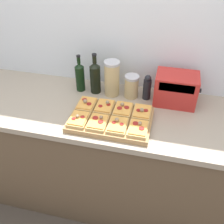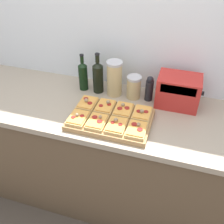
# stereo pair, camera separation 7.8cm
# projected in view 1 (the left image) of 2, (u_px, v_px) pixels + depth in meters

# --- Properties ---
(wall_back) EXTENTS (6.00, 0.06, 2.50)m
(wall_back) POSITION_uv_depth(u_px,v_px,m) (118.00, 41.00, 1.81)
(wall_back) COLOR silver
(wall_back) RESTS_ON ground_plane
(kitchen_counter) EXTENTS (2.63, 0.67, 0.93)m
(kitchen_counter) POSITION_uv_depth(u_px,v_px,m) (106.00, 156.00, 2.02)
(kitchen_counter) COLOR brown
(kitchen_counter) RESTS_ON ground_plane
(cutting_board) EXTENTS (0.50, 0.33, 0.03)m
(cutting_board) POSITION_uv_depth(u_px,v_px,m) (111.00, 120.00, 1.62)
(cutting_board) COLOR #A37A4C
(cutting_board) RESTS_ON kitchen_counter
(pizza_slice_back_left) EXTENTS (0.11, 0.15, 0.05)m
(pizza_slice_back_left) POSITION_uv_depth(u_px,v_px,m) (87.00, 104.00, 1.69)
(pizza_slice_back_left) COLOR tan
(pizza_slice_back_left) RESTS_ON cutting_board
(pizza_slice_back_midleft) EXTENTS (0.11, 0.15, 0.05)m
(pizza_slice_back_midleft) POSITION_uv_depth(u_px,v_px,m) (105.00, 107.00, 1.67)
(pizza_slice_back_midleft) COLOR tan
(pizza_slice_back_midleft) RESTS_ON cutting_board
(pizza_slice_back_midright) EXTENTS (0.11, 0.15, 0.05)m
(pizza_slice_back_midright) POSITION_uv_depth(u_px,v_px,m) (123.00, 109.00, 1.65)
(pizza_slice_back_midright) COLOR tan
(pizza_slice_back_midright) RESTS_ON cutting_board
(pizza_slice_back_right) EXTENTS (0.11, 0.15, 0.05)m
(pizza_slice_back_right) POSITION_uv_depth(u_px,v_px,m) (142.00, 112.00, 1.62)
(pizza_slice_back_right) COLOR tan
(pizza_slice_back_right) RESTS_ON cutting_board
(pizza_slice_front_left) EXTENTS (0.11, 0.15, 0.05)m
(pizza_slice_front_left) POSITION_uv_depth(u_px,v_px,m) (78.00, 119.00, 1.57)
(pizza_slice_front_left) COLOR tan
(pizza_slice_front_left) RESTS_ON cutting_board
(pizza_slice_front_midleft) EXTENTS (0.11, 0.15, 0.05)m
(pizza_slice_front_midleft) POSITION_uv_depth(u_px,v_px,m) (98.00, 122.00, 1.55)
(pizza_slice_front_midleft) COLOR tan
(pizza_slice_front_midleft) RESTS_ON cutting_board
(pizza_slice_front_midright) EXTENTS (0.11, 0.15, 0.05)m
(pizza_slice_front_midright) POSITION_uv_depth(u_px,v_px,m) (118.00, 125.00, 1.53)
(pizza_slice_front_midright) COLOR tan
(pizza_slice_front_midright) RESTS_ON cutting_board
(pizza_slice_front_right) EXTENTS (0.11, 0.15, 0.05)m
(pizza_slice_front_right) POSITION_uv_depth(u_px,v_px,m) (138.00, 128.00, 1.50)
(pizza_slice_front_right) COLOR tan
(pizza_slice_front_right) RESTS_ON cutting_board
(olive_oil_bottle) EXTENTS (0.06, 0.06, 0.27)m
(olive_oil_bottle) POSITION_uv_depth(u_px,v_px,m) (80.00, 76.00, 1.85)
(olive_oil_bottle) COLOR black
(olive_oil_bottle) RESTS_ON kitchen_counter
(wine_bottle) EXTENTS (0.07, 0.07, 0.29)m
(wine_bottle) POSITION_uv_depth(u_px,v_px,m) (95.00, 77.00, 1.82)
(wine_bottle) COLOR black
(wine_bottle) RESTS_ON kitchen_counter
(grain_jar_tall) EXTENTS (0.11, 0.11, 0.25)m
(grain_jar_tall) POSITION_uv_depth(u_px,v_px,m) (112.00, 78.00, 1.80)
(grain_jar_tall) COLOR tan
(grain_jar_tall) RESTS_ON kitchen_counter
(grain_jar_short) EXTENTS (0.10, 0.10, 0.16)m
(grain_jar_short) POSITION_uv_depth(u_px,v_px,m) (131.00, 86.00, 1.80)
(grain_jar_short) COLOR tan
(grain_jar_short) RESTS_ON kitchen_counter
(pepper_mill) EXTENTS (0.05, 0.05, 0.18)m
(pepper_mill) POSITION_uv_depth(u_px,v_px,m) (147.00, 87.00, 1.78)
(pepper_mill) COLOR black
(pepper_mill) RESTS_ON kitchen_counter
(toaster_oven) EXTENTS (0.30, 0.19, 0.21)m
(toaster_oven) POSITION_uv_depth(u_px,v_px,m) (176.00, 89.00, 1.73)
(toaster_oven) COLOR red
(toaster_oven) RESTS_ON kitchen_counter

